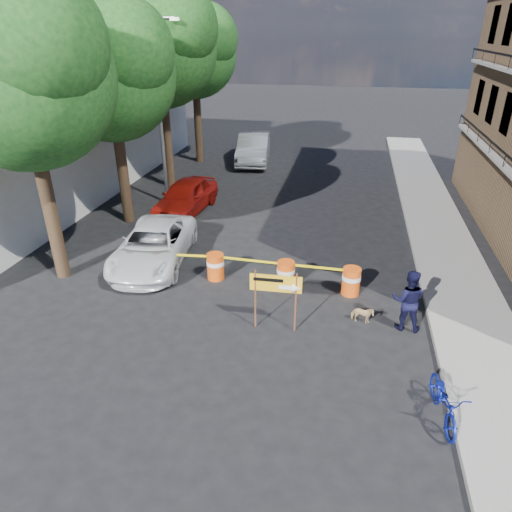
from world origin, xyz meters
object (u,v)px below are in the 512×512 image
at_px(suv_white, 154,245).
at_px(barrel_mid_right, 286,274).
at_px(sedan_silver, 253,148).
at_px(pedestrian, 408,300).
at_px(barrel_mid_left, 215,266).
at_px(barrel_far_right, 351,281).
at_px(bicycle, 448,385).
at_px(dog, 362,315).
at_px(sedan_red, 186,196).
at_px(detour_sign, 282,289).
at_px(barrel_far_left, 161,263).

bearing_deg(suv_white, barrel_mid_right, -15.22).
bearing_deg(sedan_silver, pedestrian, -72.32).
distance_m(barrel_mid_left, suv_white, 2.54).
bearing_deg(barrel_far_right, bicycle, -67.03).
xyz_separation_m(barrel_mid_right, dog, (2.43, -1.58, -0.20)).
bearing_deg(barrel_mid_right, sedan_red, 133.16).
xyz_separation_m(barrel_far_right, detour_sign, (-1.84, -2.32, 0.85)).
distance_m(barrel_far_right, detour_sign, 3.08).
bearing_deg(pedestrian, sedan_red, -34.45).
xyz_separation_m(barrel_far_left, dog, (6.62, -1.44, -0.20)).
xyz_separation_m(barrel_mid_right, sedan_red, (-5.40, 5.75, 0.27)).
bearing_deg(dog, pedestrian, -83.74).
relative_size(barrel_mid_right, bicycle, 0.50).
relative_size(barrel_far_left, pedestrian, 0.50).
bearing_deg(dog, bicycle, -146.43).
xyz_separation_m(barrel_mid_right, suv_white, (-4.81, 0.72, 0.21)).
bearing_deg(pedestrian, barrel_far_right, -40.89).
bearing_deg(detour_sign, bicycle, -34.97).
xyz_separation_m(barrel_far_right, dog, (0.36, -1.55, -0.20)).
height_order(pedestrian, suv_white, pedestrian).
distance_m(barrel_mid_left, dog, 5.07).
distance_m(barrel_mid_right, barrel_far_right, 2.07).
xyz_separation_m(barrel_far_left, barrel_mid_left, (1.83, 0.20, 0.00)).
height_order(barrel_far_right, detour_sign, detour_sign).
xyz_separation_m(barrel_far_left, barrel_far_right, (6.27, 0.11, 0.00)).
bearing_deg(barrel_mid_left, bicycle, -37.11).
bearing_deg(pedestrian, barrel_mid_right, -18.97).
xyz_separation_m(barrel_far_right, sedan_silver, (-6.25, 14.80, 0.39)).
bearing_deg(detour_sign, sedan_silver, 102.06).
distance_m(barrel_far_left, sedan_red, 6.02).
bearing_deg(barrel_far_left, barrel_mid_right, 1.81).
height_order(barrel_far_left, suv_white, suv_white).
height_order(suv_white, sedan_red, sedan_red).
bearing_deg(barrel_mid_right, barrel_far_left, -178.19).
bearing_deg(barrel_mid_right, detour_sign, -84.54).
distance_m(barrel_far_left, pedestrian, 7.92).
bearing_deg(detour_sign, barrel_mid_left, 134.62).
bearing_deg(barrel_mid_left, pedestrian, -15.44).
height_order(pedestrian, bicycle, bicycle).
relative_size(barrel_mid_left, bicycle, 0.50).
height_order(barrel_far_right, sedan_red, sedan_red).
xyz_separation_m(pedestrian, suv_white, (-8.40, 2.30, -0.22)).
xyz_separation_m(barrel_mid_left, barrel_far_right, (4.43, -0.09, 0.00)).
height_order(detour_sign, dog, detour_sign).
distance_m(barrel_mid_left, barrel_mid_right, 2.36).
bearing_deg(barrel_mid_right, pedestrian, -23.74).
height_order(pedestrian, sedan_red, pedestrian).
height_order(barrel_far_left, sedan_silver, sedan_silver).
bearing_deg(barrel_mid_left, sedan_silver, 97.06).
distance_m(bicycle, sedan_silver, 21.28).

